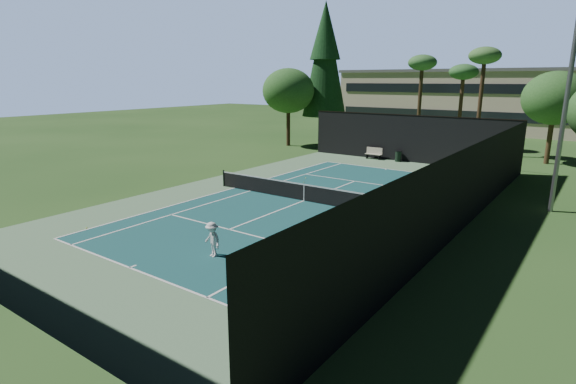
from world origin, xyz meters
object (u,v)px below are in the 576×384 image
(tennis_ball_c, at_px, (382,200))
(tennis_net, at_px, (304,192))
(tennis_ball_a, at_px, (87,228))
(tennis_ball_d, at_px, (306,178))
(park_bench, at_px, (374,153))
(trash_bin, at_px, (398,156))
(tennis_ball_b, at_px, (304,182))
(player, at_px, (212,240))

(tennis_ball_c, bearing_deg, tennis_net, -141.99)
(tennis_ball_a, height_order, tennis_ball_d, tennis_ball_d)
(tennis_net, relative_size, park_bench, 8.60)
(tennis_ball_c, xyz_separation_m, trash_bin, (-4.23, 12.79, 0.45))
(tennis_net, height_order, tennis_ball_a, tennis_net)
(tennis_ball_c, bearing_deg, tennis_ball_b, 169.63)
(player, height_order, tennis_ball_b, player)
(player, relative_size, park_bench, 0.96)
(tennis_ball_c, height_order, tennis_ball_d, tennis_ball_d)
(tennis_ball_c, distance_m, trash_bin, 13.48)
(tennis_net, xyz_separation_m, tennis_ball_d, (-3.31, 5.20, -0.52))
(tennis_ball_a, relative_size, tennis_ball_d, 0.98)
(tennis_ball_a, xyz_separation_m, park_bench, (2.76, 25.85, 0.51))
(tennis_ball_d, distance_m, park_bench, 10.42)
(trash_bin, bearing_deg, player, -84.64)
(tennis_net, height_order, park_bench, tennis_net)
(player, height_order, tennis_ball_a, player)
(tennis_ball_c, height_order, trash_bin, trash_bin)
(trash_bin, bearing_deg, tennis_ball_d, -104.62)
(park_bench, distance_m, trash_bin, 2.28)
(tennis_ball_a, xyz_separation_m, trash_bin, (5.04, 25.88, 0.44))
(tennis_ball_c, relative_size, park_bench, 0.04)
(tennis_ball_a, height_order, tennis_ball_b, same)
(tennis_net, distance_m, tennis_ball_c, 4.64)
(tennis_net, height_order, tennis_ball_d, tennis_net)
(tennis_net, relative_size, tennis_ball_c, 213.48)
(park_bench, relative_size, trash_bin, 1.59)
(tennis_net, distance_m, tennis_ball_b, 4.82)
(tennis_ball_c, distance_m, park_bench, 14.33)
(tennis_ball_b, height_order, park_bench, park_bench)
(tennis_ball_b, height_order, tennis_ball_c, tennis_ball_b)
(tennis_ball_b, bearing_deg, tennis_ball_a, -101.82)
(tennis_net, xyz_separation_m, tennis_ball_c, (3.64, 2.84, -0.53))
(tennis_net, bearing_deg, player, -79.30)
(player, distance_m, tennis_ball_a, 7.47)
(tennis_ball_c, bearing_deg, player, -98.92)
(tennis_ball_b, bearing_deg, park_bench, 91.09)
(tennis_ball_b, relative_size, park_bench, 0.05)
(tennis_net, distance_m, park_bench, 15.86)
(player, xyz_separation_m, tennis_ball_d, (-5.05, 14.42, -0.69))
(tennis_net, relative_size, trash_bin, 13.65)
(tennis_ball_b, xyz_separation_m, park_bench, (-0.22, 11.61, 0.51))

